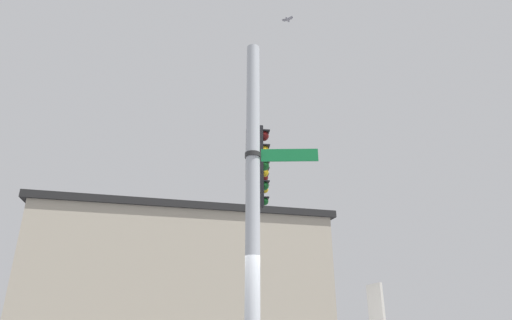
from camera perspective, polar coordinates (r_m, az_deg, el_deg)
name	(u,v)px	position (r m, az deg, el deg)	size (l,w,h in m)	color
signal_pole	(253,212)	(6.60, -0.47, -7.31)	(0.24, 0.24, 6.39)	#ADB2B7
mast_arm	(256,135)	(9.97, 0.05, 3.51)	(0.19, 0.19, 5.29)	#ADB2B7
traffic_light_nearest_pole	(256,150)	(8.80, 0.05, 1.40)	(0.54, 0.49, 1.31)	black
traffic_light_mid_inner	(258,172)	(10.11, 0.23, -1.71)	(0.54, 0.49, 1.31)	black
traffic_light_mid_outer	(259,189)	(11.45, 0.37, -4.10)	(0.54, 0.49, 1.31)	black
street_name_sign	(272,155)	(6.90, 2.25, 0.66)	(0.31, 1.24, 0.22)	#147238
bird_flying	(288,19)	(11.27, 4.46, 19.11)	(0.23, 0.29, 0.07)	gray
storefront_building	(181,284)	(19.36, -10.54, -16.77)	(8.60, 13.47, 6.07)	#A89E89
tree_by_storefront	(182,263)	(22.31, -10.36, -14.01)	(3.04, 3.04, 5.88)	#4C3823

